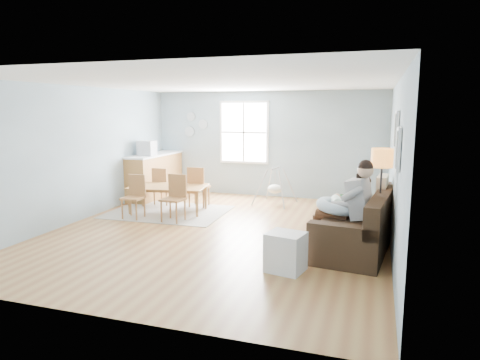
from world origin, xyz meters
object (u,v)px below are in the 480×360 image
(floor_lamp, at_px, (382,167))
(baby_swing, at_px, (275,188))
(chair_sw, at_px, (135,194))
(chair_nw, at_px, (162,184))
(father, at_px, (348,203))
(storage_cube, at_px, (285,252))
(sofa, at_px, (360,228))
(counter, at_px, (155,175))
(dining_table, at_px, (168,199))
(chair_ne, at_px, (198,184))
(monitor, at_px, (147,148))
(chair_se, at_px, (175,195))
(toddler, at_px, (358,198))

(floor_lamp, bearing_deg, baby_swing, 129.82)
(chair_sw, xyz_separation_m, chair_nw, (-0.04, 1.24, -0.00))
(father, height_order, chair_sw, father)
(baby_swing, bearing_deg, storage_cube, -74.88)
(sofa, xyz_separation_m, counter, (-5.22, 2.70, 0.23))
(floor_lamp, distance_m, baby_swing, 3.79)
(dining_table, bearing_deg, chair_sw, -132.99)
(chair_nw, xyz_separation_m, baby_swing, (2.52, 0.88, -0.11))
(floor_lamp, relative_size, chair_nw, 1.84)
(father, distance_m, chair_ne, 4.14)
(chair_sw, relative_size, monitor, 2.25)
(chair_ne, xyz_separation_m, counter, (-1.53, 0.80, 0.03))
(floor_lamp, xyz_separation_m, counter, (-5.50, 2.75, -0.79))
(father, xyz_separation_m, chair_se, (-3.46, 0.97, -0.27))
(toddler, height_order, counter, toddler)
(father, relative_size, chair_nw, 1.68)
(dining_table, xyz_separation_m, chair_ne, (0.43, 0.63, 0.25))
(dining_table, height_order, baby_swing, baby_swing)
(father, bearing_deg, baby_swing, 121.44)
(storage_cube, height_order, monitor, monitor)
(counter, bearing_deg, floor_lamp, -26.56)
(chair_nw, distance_m, counter, 1.03)
(dining_table, relative_size, baby_swing, 1.66)
(dining_table, bearing_deg, baby_swing, 27.42)
(father, relative_size, chair_sw, 1.67)
(chair_sw, bearing_deg, baby_swing, 40.52)
(monitor, height_order, baby_swing, monitor)
(sofa, relative_size, monitor, 6.09)
(sofa, bearing_deg, chair_se, 169.68)
(chair_sw, xyz_separation_m, counter, (-0.67, 2.06, 0.06))
(chair_sw, xyz_separation_m, monitor, (-0.66, 1.68, 0.79))
(dining_table, height_order, chair_ne, chair_ne)
(dining_table, bearing_deg, chair_se, -60.48)
(toddler, distance_m, chair_nw, 4.83)
(dining_table, relative_size, counter, 0.82)
(sofa, bearing_deg, chair_nw, 157.74)
(chair_se, relative_size, baby_swing, 0.94)
(toddler, xyz_separation_m, chair_nw, (-4.53, 1.64, -0.29))
(floor_lamp, xyz_separation_m, chair_ne, (-3.97, 1.95, -0.82))
(chair_nw, bearing_deg, chair_se, -52.10)
(floor_lamp, height_order, chair_sw, floor_lamp)
(chair_se, distance_m, counter, 2.57)
(chair_nw, bearing_deg, counter, 127.57)
(father, distance_m, toddler, 0.56)
(floor_lamp, relative_size, storage_cube, 2.86)
(sofa, height_order, counter, counter)
(storage_cube, distance_m, monitor, 5.71)
(monitor, bearing_deg, chair_nw, -34.99)
(father, bearing_deg, chair_sw, 167.79)
(toddler, height_order, floor_lamp, floor_lamp)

